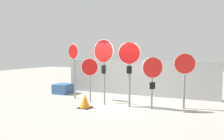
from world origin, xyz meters
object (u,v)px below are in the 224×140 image
object	(u,v)px
stop_sign_1	(90,70)
stop_sign_4	(152,72)
stop_sign_3	(129,61)
traffic_cone_0	(85,101)
stop_sign_2	(104,56)
stop_sign_5	(185,70)
storage_crate	(63,89)
stop_sign_0	(74,59)

from	to	relation	value
stop_sign_1	stop_sign_4	distance (m)	2.76
stop_sign_3	traffic_cone_0	xyz separation A→B (m)	(-1.53, -0.77, -1.56)
stop_sign_2	stop_sign_3	xyz separation A→B (m)	(1.07, 0.04, -0.19)
stop_sign_5	storage_crate	bearing A→B (deg)	161.22
stop_sign_0	stop_sign_3	bearing A→B (deg)	10.79
stop_sign_1	stop_sign_2	bearing A→B (deg)	-30.20
stop_sign_5	traffic_cone_0	bearing A→B (deg)	-169.81
stop_sign_0	traffic_cone_0	world-z (taller)	stop_sign_0
stop_sign_1	stop_sign_5	size ratio (longest dim) A/B	0.91
stop_sign_0	traffic_cone_0	size ratio (longest dim) A/B	4.88
stop_sign_0	stop_sign_2	xyz separation A→B (m)	(1.80, -0.59, 0.15)
stop_sign_2	storage_crate	world-z (taller)	stop_sign_2
stop_sign_0	storage_crate	bearing A→B (deg)	166.62
stop_sign_2	traffic_cone_0	distance (m)	1.95
stop_sign_4	stop_sign_3	bearing A→B (deg)	147.52
stop_sign_3	traffic_cone_0	bearing A→B (deg)	-160.18
stop_sign_1	traffic_cone_0	size ratio (longest dim) A/B	3.72
stop_sign_1	storage_crate	world-z (taller)	stop_sign_1
stop_sign_1	stop_sign_3	world-z (taller)	stop_sign_3
stop_sign_1	traffic_cone_0	distance (m)	1.54
stop_sign_1	stop_sign_0	bearing A→B (deg)	148.83
stop_sign_4	stop_sign_5	bearing A→B (deg)	-5.60
stop_sign_3	stop_sign_5	world-z (taller)	stop_sign_3
stop_sign_1	storage_crate	distance (m)	2.85
storage_crate	stop_sign_4	bearing A→B (deg)	-15.73
stop_sign_0	storage_crate	xyz separation A→B (m)	(-1.28, 0.89, -1.61)
stop_sign_5	storage_crate	world-z (taller)	stop_sign_5
stop_sign_5	stop_sign_4	bearing A→B (deg)	-163.02
stop_sign_5	traffic_cone_0	world-z (taller)	stop_sign_5
stop_sign_0	stop_sign_5	world-z (taller)	stop_sign_0
stop_sign_0	stop_sign_2	bearing A→B (deg)	3.55
stop_sign_3	stop_sign_4	xyz separation A→B (m)	(0.90, 0.01, -0.43)
stop_sign_5	traffic_cone_0	xyz separation A→B (m)	(-3.51, -1.35, -1.23)
stop_sign_3	stop_sign_5	xyz separation A→B (m)	(1.98, 0.59, -0.33)
stop_sign_0	stop_sign_4	xyz separation A→B (m)	(3.77, -0.53, -0.47)
stop_sign_3	stop_sign_0	bearing A→B (deg)	162.52
stop_sign_1	stop_sign_2	world-z (taller)	stop_sign_2
stop_sign_4	traffic_cone_0	bearing A→B (deg)	164.37
stop_sign_2	stop_sign_4	size ratio (longest dim) A/B	1.33
stop_sign_1	stop_sign_4	size ratio (longest dim) A/B	0.97
stop_sign_2	stop_sign_3	size ratio (longest dim) A/B	1.05
stop_sign_3	stop_sign_2	bearing A→B (deg)	175.35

